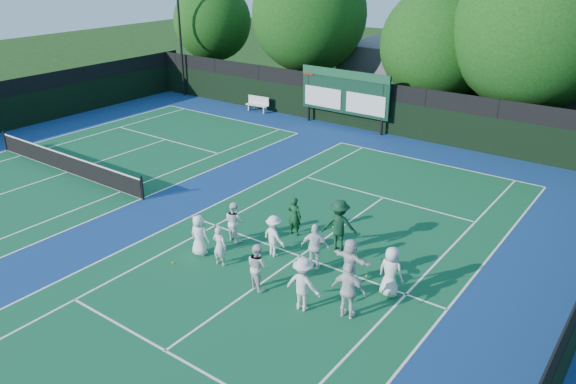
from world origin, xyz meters
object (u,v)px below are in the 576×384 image
Objects in this scene: tennis_net at (66,163)px; scoreboard at (344,92)px; bench at (258,103)px; coach_left at (295,216)px.

scoreboard is at bearing 64.40° from tennis_net.
scoreboard is 3.60× the size of bench.
coach_left is (12.45, -13.13, 0.22)m from bench.
tennis_net reaches higher than bench.
bench is at bearing 88.39° from tennis_net.
coach_left is at bearing -66.24° from scoreboard.
tennis_net is (-6.99, -14.59, -1.70)m from scoreboard.
scoreboard reaches higher than tennis_net.
tennis_net is at bearing -0.10° from coach_left.
bench is (-6.58, -0.21, -1.63)m from scoreboard.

